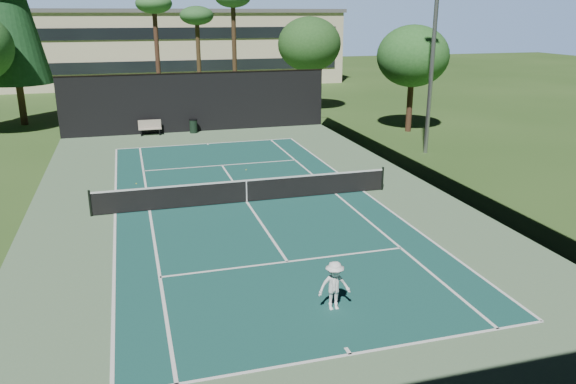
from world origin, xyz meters
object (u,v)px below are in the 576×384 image
at_px(tennis_ball_d, 136,184).
at_px(park_bench, 150,127).
at_px(tennis_net, 246,190).
at_px(trash_bin, 193,126).
at_px(player, 334,286).
at_px(tennis_ball_b, 213,183).
at_px(tennis_ball_c, 246,170).

xyz_separation_m(tennis_ball_d, park_bench, (1.24, 11.46, 0.52)).
height_order(tennis_net, trash_bin, tennis_net).
xyz_separation_m(player, park_bench, (-3.69, 25.27, -0.16)).
height_order(tennis_ball_d, trash_bin, trash_bin).
bearing_deg(tennis_ball_d, trash_bin, 70.11).
bearing_deg(tennis_ball_b, trash_bin, 87.41).
bearing_deg(tennis_ball_c, park_bench, 112.60).
bearing_deg(tennis_net, tennis_ball_b, 106.80).
height_order(tennis_ball_b, tennis_ball_d, tennis_ball_b).
relative_size(tennis_net, tennis_ball_c, 215.00).
bearing_deg(trash_bin, tennis_ball_b, -92.59).
height_order(tennis_net, tennis_ball_d, tennis_net).
bearing_deg(tennis_ball_b, tennis_net, -73.20).
bearing_deg(tennis_net, tennis_ball_d, 137.81).
height_order(tennis_ball_c, trash_bin, trash_bin).
bearing_deg(tennis_net, tennis_ball_c, 78.29).
bearing_deg(tennis_ball_d, tennis_ball_b, -14.59).
relative_size(park_bench, trash_bin, 1.59).
bearing_deg(park_bench, tennis_net, -78.05).
distance_m(tennis_ball_c, tennis_ball_d, 5.68).
xyz_separation_m(tennis_ball_c, park_bench, (-4.35, 10.46, 0.52)).
xyz_separation_m(tennis_net, player, (0.40, -9.70, 0.15)).
relative_size(tennis_net, tennis_ball_b, 215.68).
distance_m(tennis_ball_b, park_bench, 12.62).
relative_size(tennis_net, player, 9.09).
height_order(tennis_ball_c, tennis_ball_d, tennis_ball_c).
xyz_separation_m(tennis_ball_c, trash_bin, (-1.46, 10.42, 0.45)).
distance_m(player, park_bench, 25.54).
distance_m(tennis_ball_c, trash_bin, 10.53).
xyz_separation_m(tennis_ball_c, tennis_ball_d, (-5.59, -1.01, -0.00)).
height_order(tennis_ball_b, tennis_ball_c, same).
height_order(tennis_ball_d, park_bench, park_bench).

